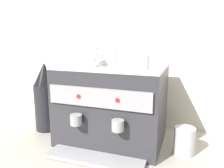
{
  "coord_description": "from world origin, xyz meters",
  "views": [
    {
      "loc": [
        0.4,
        -1.12,
        0.58
      ],
      "look_at": [
        0.0,
        0.0,
        0.32
      ],
      "focal_mm": 36.64,
      "sensor_mm": 36.0,
      "label": 1
    }
  ],
  "objects_px": {
    "ceramic_cup_3": "(94,54)",
    "ceramic_bowl_1": "(132,60)",
    "ceramic_bowl_0": "(132,63)",
    "ceramic_cup_2": "(109,57)",
    "milk_pitcher": "(184,141)",
    "ceramic_cup_0": "(91,60)",
    "espresso_machine": "(112,104)",
    "coffee_grinder": "(46,97)",
    "ceramic_cup_4": "(106,55)",
    "ceramic_cup_1": "(143,62)",
    "ceramic_bowl_2": "(87,61)"
  },
  "relations": [
    {
      "from": "ceramic_cup_3",
      "to": "ceramic_bowl_1",
      "type": "xyz_separation_m",
      "value": [
        0.24,
        -0.02,
        -0.03
      ]
    },
    {
      "from": "ceramic_bowl_0",
      "to": "ceramic_cup_2",
      "type": "bearing_deg",
      "value": 176.24
    },
    {
      "from": "ceramic_cup_2",
      "to": "ceramic_bowl_0",
      "type": "relative_size",
      "value": 1.01
    },
    {
      "from": "ceramic_bowl_1",
      "to": "milk_pitcher",
      "type": "relative_size",
      "value": 0.71
    },
    {
      "from": "ceramic_cup_0",
      "to": "espresso_machine",
      "type": "bearing_deg",
      "value": 56.5
    },
    {
      "from": "ceramic_cup_0",
      "to": "coffee_grinder",
      "type": "height_order",
      "value": "ceramic_cup_0"
    },
    {
      "from": "ceramic_cup_4",
      "to": "ceramic_bowl_1",
      "type": "height_order",
      "value": "ceramic_cup_4"
    },
    {
      "from": "ceramic_cup_0",
      "to": "ceramic_cup_1",
      "type": "bearing_deg",
      "value": 4.87
    },
    {
      "from": "ceramic_cup_1",
      "to": "milk_pitcher",
      "type": "bearing_deg",
      "value": 16.59
    },
    {
      "from": "ceramic_bowl_1",
      "to": "milk_pitcher",
      "type": "bearing_deg",
      "value": -23.11
    },
    {
      "from": "espresso_machine",
      "to": "coffee_grinder",
      "type": "height_order",
      "value": "espresso_machine"
    },
    {
      "from": "ceramic_cup_4",
      "to": "ceramic_bowl_2",
      "type": "distance_m",
      "value": 0.13
    },
    {
      "from": "ceramic_cup_4",
      "to": "milk_pitcher",
      "type": "relative_size",
      "value": 0.83
    },
    {
      "from": "ceramic_bowl_2",
      "to": "coffee_grinder",
      "type": "xyz_separation_m",
      "value": [
        -0.29,
        0.03,
        -0.24
      ]
    },
    {
      "from": "ceramic_cup_0",
      "to": "ceramic_cup_1",
      "type": "distance_m",
      "value": 0.25
    },
    {
      "from": "ceramic_cup_0",
      "to": "coffee_grinder",
      "type": "xyz_separation_m",
      "value": [
        -0.36,
        0.12,
        -0.26
      ]
    },
    {
      "from": "ceramic_cup_1",
      "to": "ceramic_bowl_0",
      "type": "distance_m",
      "value": 0.1
    },
    {
      "from": "ceramic_cup_1",
      "to": "ceramic_cup_4",
      "type": "relative_size",
      "value": 0.85
    },
    {
      "from": "espresso_machine",
      "to": "ceramic_bowl_2",
      "type": "xyz_separation_m",
      "value": [
        -0.14,
        -0.01,
        0.23
      ]
    },
    {
      "from": "ceramic_cup_1",
      "to": "ceramic_bowl_2",
      "type": "height_order",
      "value": "ceramic_cup_1"
    },
    {
      "from": "ceramic_cup_1",
      "to": "ceramic_cup_4",
      "type": "bearing_deg",
      "value": 144.89
    },
    {
      "from": "ceramic_bowl_1",
      "to": "milk_pitcher",
      "type": "xyz_separation_m",
      "value": [
        0.3,
        -0.13,
        -0.37
      ]
    },
    {
      "from": "ceramic_cup_3",
      "to": "ceramic_bowl_0",
      "type": "relative_size",
      "value": 0.93
    },
    {
      "from": "espresso_machine",
      "to": "ceramic_cup_4",
      "type": "distance_m",
      "value": 0.27
    },
    {
      "from": "ceramic_cup_2",
      "to": "coffee_grinder",
      "type": "bearing_deg",
      "value": 176.81
    },
    {
      "from": "ceramic_cup_0",
      "to": "ceramic_cup_4",
      "type": "xyz_separation_m",
      "value": [
        0.01,
        0.2,
        0.0
      ]
    },
    {
      "from": "ceramic_cup_0",
      "to": "ceramic_bowl_1",
      "type": "distance_m",
      "value": 0.26
    },
    {
      "from": "ceramic_bowl_0",
      "to": "ceramic_bowl_2",
      "type": "relative_size",
      "value": 1.01
    },
    {
      "from": "ceramic_bowl_2",
      "to": "ceramic_cup_3",
      "type": "bearing_deg",
      "value": 97.91
    },
    {
      "from": "coffee_grinder",
      "to": "ceramic_cup_2",
      "type": "bearing_deg",
      "value": -3.19
    },
    {
      "from": "ceramic_cup_2",
      "to": "milk_pitcher",
      "type": "xyz_separation_m",
      "value": [
        0.4,
        -0.02,
        -0.4
      ]
    },
    {
      "from": "ceramic_cup_3",
      "to": "ceramic_bowl_0",
      "type": "distance_m",
      "value": 0.3
    },
    {
      "from": "ceramic_bowl_1",
      "to": "milk_pitcher",
      "type": "distance_m",
      "value": 0.5
    },
    {
      "from": "ceramic_cup_1",
      "to": "ceramic_cup_3",
      "type": "distance_m",
      "value": 0.4
    },
    {
      "from": "ceramic_cup_0",
      "to": "ceramic_cup_2",
      "type": "xyz_separation_m",
      "value": [
        0.06,
        0.1,
        0.01
      ]
    },
    {
      "from": "coffee_grinder",
      "to": "milk_pitcher",
      "type": "distance_m",
      "value": 0.83
    },
    {
      "from": "ceramic_cup_1",
      "to": "ceramic_cup_2",
      "type": "xyz_separation_m",
      "value": [
        -0.19,
        0.08,
        0.01
      ]
    },
    {
      "from": "ceramic_cup_1",
      "to": "ceramic_bowl_1",
      "type": "height_order",
      "value": "ceramic_cup_1"
    },
    {
      "from": "espresso_machine",
      "to": "ceramic_cup_2",
      "type": "distance_m",
      "value": 0.25
    },
    {
      "from": "ceramic_cup_1",
      "to": "milk_pitcher",
      "type": "distance_m",
      "value": 0.44
    },
    {
      "from": "ceramic_cup_2",
      "to": "ceramic_bowl_2",
      "type": "distance_m",
      "value": 0.13
    },
    {
      "from": "ceramic_bowl_0",
      "to": "ceramic_bowl_2",
      "type": "xyz_separation_m",
      "value": [
        -0.25,
        0.01,
        0.0
      ]
    },
    {
      "from": "ceramic_bowl_2",
      "to": "ceramic_cup_2",
      "type": "bearing_deg",
      "value": 1.23
    },
    {
      "from": "espresso_machine",
      "to": "ceramic_bowl_2",
      "type": "height_order",
      "value": "ceramic_bowl_2"
    },
    {
      "from": "milk_pitcher",
      "to": "ceramic_cup_0",
      "type": "bearing_deg",
      "value": -169.78
    },
    {
      "from": "ceramic_cup_3",
      "to": "milk_pitcher",
      "type": "xyz_separation_m",
      "value": [
        0.54,
        -0.15,
        -0.4
      ]
    },
    {
      "from": "ceramic_cup_2",
      "to": "milk_pitcher",
      "type": "height_order",
      "value": "ceramic_cup_2"
    },
    {
      "from": "ceramic_cup_2",
      "to": "ceramic_bowl_0",
      "type": "height_order",
      "value": "ceramic_cup_2"
    },
    {
      "from": "ceramic_bowl_0",
      "to": "ceramic_cup_1",
      "type": "bearing_deg",
      "value": -44.04
    },
    {
      "from": "ceramic_bowl_1",
      "to": "milk_pitcher",
      "type": "height_order",
      "value": "ceramic_bowl_1"
    }
  ]
}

